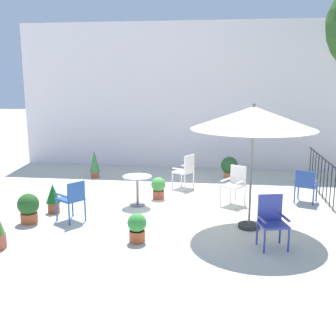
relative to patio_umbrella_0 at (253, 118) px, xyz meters
The scene contains 16 objects.
ground_plane 3.23m from the patio_umbrella_0, 144.89° to the left, with size 60.00×60.00×0.00m, color beige.
villa_facade 6.23m from the patio_umbrella_0, 107.92° to the left, with size 11.15×0.30×4.81m, color white.
terrace_railing 2.84m from the patio_umbrella_0, 34.34° to the left, with size 0.03×5.95×1.01m.
patio_umbrella_0 is the anchor object (origin of this frame).
cafe_table_0 3.32m from the patio_umbrella_0, 154.72° to the left, with size 0.68×0.68×0.72m.
patio_chair_0 2.99m from the patio_umbrella_0, 53.35° to the left, with size 0.61×0.59×0.82m.
patio_chair_1 2.36m from the patio_umbrella_0, 98.95° to the left, with size 0.64×0.65×0.93m.
patio_chair_2 3.76m from the patio_umbrella_0, 117.83° to the left, with size 0.62×0.63×0.94m.
patio_chair_3 1.96m from the patio_umbrella_0, 70.39° to the right, with size 0.57×0.54×0.94m.
patio_chair_4 4.06m from the patio_umbrella_0, behind, with size 0.66×0.64×0.88m.
potted_plant_0 4.73m from the patio_umbrella_0, behind, with size 0.32×0.32×0.67m.
potted_plant_2 4.96m from the patio_umbrella_0, behind, with size 0.45×0.45×0.63m.
potted_plant_3 3.42m from the patio_umbrella_0, 139.57° to the left, with size 0.37×0.37×0.55m.
potted_plant_4 6.14m from the patio_umbrella_0, 139.08° to the left, with size 0.30×0.30×0.85m.
potted_plant_5 3.04m from the patio_umbrella_0, 153.81° to the right, with size 0.36×0.36×0.55m.
potted_plant_6 4.79m from the patio_umbrella_0, 94.64° to the left, with size 0.51×0.51×0.64m.
Camera 1 is at (1.35, -9.57, 2.98)m, focal length 44.66 mm.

